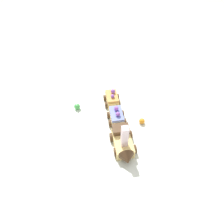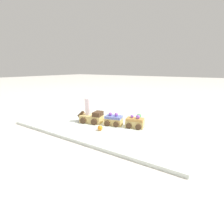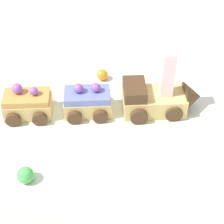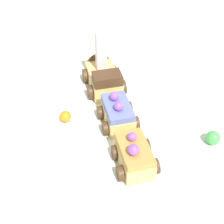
% 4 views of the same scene
% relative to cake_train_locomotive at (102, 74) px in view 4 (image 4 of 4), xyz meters
% --- Properties ---
extents(ground_plane, '(10.00, 10.00, 0.00)m').
position_rel_cake_train_locomotive_xyz_m(ground_plane, '(-0.09, -0.02, -0.04)').
color(ground_plane, beige).
extents(display_board, '(0.80, 0.44, 0.01)m').
position_rel_cake_train_locomotive_xyz_m(display_board, '(-0.09, -0.02, -0.03)').
color(display_board, silver).
rests_on(display_board, ground_plane).
extents(cake_train_locomotive, '(0.14, 0.10, 0.12)m').
position_rel_cake_train_locomotive_xyz_m(cake_train_locomotive, '(0.00, 0.00, 0.00)').
color(cake_train_locomotive, '#E5C675').
rests_on(cake_train_locomotive, display_board).
extents(cake_car_blueberry, '(0.09, 0.08, 0.06)m').
position_rel_cake_train_locomotive_xyz_m(cake_car_blueberry, '(-0.12, -0.03, -0.01)').
color(cake_car_blueberry, '#E5C675').
rests_on(cake_car_blueberry, display_board).
extents(cake_car_caramel, '(0.09, 0.08, 0.06)m').
position_rel_cake_train_locomotive_xyz_m(cake_car_caramel, '(-0.22, -0.05, -0.01)').
color(cake_car_caramel, '#E5C675').
rests_on(cake_car_caramel, display_board).
extents(gumball_orange, '(0.02, 0.02, 0.02)m').
position_rel_cake_train_locomotive_xyz_m(gumball_orange, '(-0.12, 0.07, -0.02)').
color(gumball_orange, orange).
rests_on(gumball_orange, display_board).
extents(gumball_green, '(0.02, 0.02, 0.02)m').
position_rel_cake_train_locomotive_xyz_m(gumball_green, '(-0.17, -0.19, -0.01)').
color(gumball_green, '#4CBC56').
rests_on(gumball_green, display_board).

